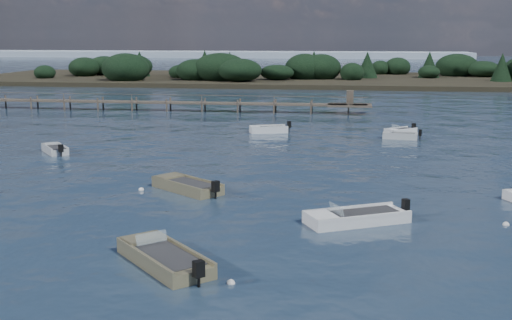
% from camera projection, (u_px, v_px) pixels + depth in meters
% --- Properties ---
extents(ground, '(400.00, 400.00, 0.00)m').
position_uv_depth(ground, '(319.00, 103.00, 86.00)').
color(ground, '#182738').
rests_on(ground, ground).
extents(dinghy_mid_grey, '(4.75, 4.24, 1.28)m').
position_uv_depth(dinghy_mid_grey, '(187.00, 188.00, 37.42)').
color(dinghy_mid_grey, '#746D4D').
rests_on(dinghy_mid_grey, ground).
extents(tender_far_grey_b, '(3.37, 1.58, 1.13)m').
position_uv_depth(tender_far_grey_b, '(400.00, 137.00, 56.04)').
color(tender_far_grey_b, '#A5AAAC').
rests_on(tender_far_grey_b, ground).
extents(dinghy_mid_white_a, '(5.28, 3.96, 1.25)m').
position_uv_depth(dinghy_mid_white_a, '(356.00, 219.00, 31.04)').
color(dinghy_mid_white_a, silver).
rests_on(dinghy_mid_white_a, ground).
extents(tender_far_white, '(3.91, 2.42, 1.32)m').
position_uv_depth(tender_far_white, '(269.00, 131.00, 59.58)').
color(tender_far_white, silver).
rests_on(tender_far_white, ground).
extents(tender_far_grey, '(3.07, 3.36, 1.17)m').
position_uv_depth(tender_far_grey, '(55.00, 151.00, 49.43)').
color(tender_far_grey, '#A5AAAC').
rests_on(tender_far_grey, ground).
extents(dinghy_near_olive, '(4.80, 4.97, 1.33)m').
position_uv_depth(dinghy_near_olive, '(164.00, 260.00, 25.36)').
color(dinghy_near_olive, '#746D4D').
rests_on(dinghy_near_olive, ground).
extents(dinghy_extra_a, '(3.11, 2.95, 1.16)m').
position_uv_depth(dinghy_extra_a, '(401.00, 132.00, 58.80)').
color(dinghy_extra_a, silver).
rests_on(dinghy_extra_a, ground).
extents(buoy_a, '(0.32, 0.32, 0.32)m').
position_uv_depth(buoy_a, '(231.00, 284.00, 23.46)').
color(buoy_a, silver).
rests_on(buoy_a, ground).
extents(buoy_b, '(0.32, 0.32, 0.32)m').
position_uv_depth(buoy_b, '(506.00, 225.00, 30.68)').
color(buoy_b, silver).
rests_on(buoy_b, ground).
extents(buoy_c, '(0.32, 0.32, 0.32)m').
position_uv_depth(buoy_c, '(141.00, 190.00, 37.60)').
color(buoy_c, silver).
rests_on(buoy_c, ground).
extents(jetty, '(64.50, 3.20, 3.40)m').
position_uv_depth(jetty, '(134.00, 102.00, 77.18)').
color(jetty, '#51473B').
rests_on(jetty, ground).
extents(far_headland, '(190.00, 40.00, 5.80)m').
position_uv_depth(far_headland, '(462.00, 72.00, 121.00)').
color(far_headland, black).
rests_on(far_headland, ground).
extents(distant_haze, '(280.00, 20.00, 2.40)m').
position_uv_depth(distant_haze, '(119.00, 57.00, 263.69)').
color(distant_haze, '#95A5B8').
rests_on(distant_haze, ground).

